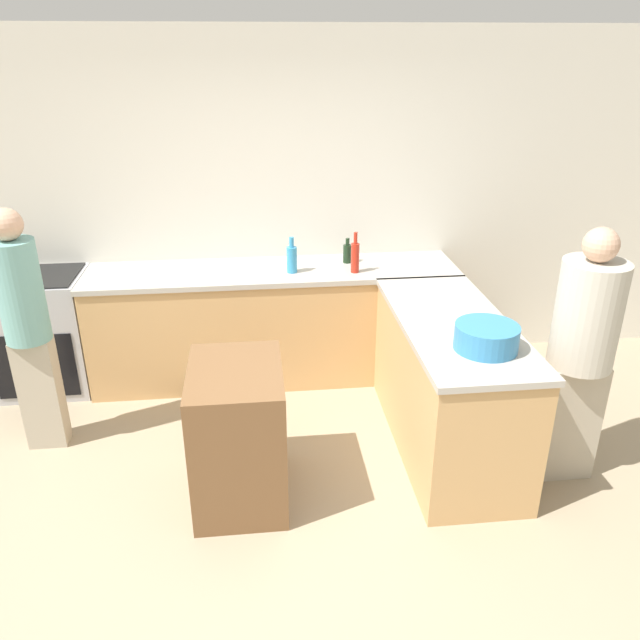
# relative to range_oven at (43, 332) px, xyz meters

# --- Properties ---
(ground_plane) EXTENTS (14.00, 14.00, 0.00)m
(ground_plane) POSITION_rel_range_oven_xyz_m (1.82, -1.90, -0.47)
(ground_plane) COLOR tan
(wall_back) EXTENTS (8.00, 0.06, 2.70)m
(wall_back) POSITION_rel_range_oven_xyz_m (1.82, 0.33, 0.88)
(wall_back) COLOR silver
(wall_back) RESTS_ON ground_plane
(counter_back) EXTENTS (2.92, 0.67, 0.93)m
(counter_back) POSITION_rel_range_oven_xyz_m (1.82, -0.01, -0.00)
(counter_back) COLOR tan
(counter_back) RESTS_ON ground_plane
(counter_peninsula) EXTENTS (0.69, 1.65, 0.93)m
(counter_peninsula) POSITION_rel_range_oven_xyz_m (2.94, -1.14, -0.00)
(counter_peninsula) COLOR tan
(counter_peninsula) RESTS_ON ground_plane
(range_oven) EXTENTS (0.71, 0.61, 0.95)m
(range_oven) POSITION_rel_range_oven_xyz_m (0.00, 0.00, 0.00)
(range_oven) COLOR #ADADB2
(range_oven) RESTS_ON ground_plane
(island_table) EXTENTS (0.54, 0.73, 0.87)m
(island_table) POSITION_rel_range_oven_xyz_m (1.54, -1.53, -0.04)
(island_table) COLOR brown
(island_table) RESTS_ON ground_plane
(mixing_bowl) EXTENTS (0.37, 0.37, 0.15)m
(mixing_bowl) POSITION_rel_range_oven_xyz_m (2.99, -1.56, 0.54)
(mixing_bowl) COLOR teal
(mixing_bowl) RESTS_ON counter_peninsula
(dish_soap_bottle) EXTENTS (0.08, 0.08, 0.28)m
(dish_soap_bottle) POSITION_rel_range_oven_xyz_m (1.97, -0.11, 0.57)
(dish_soap_bottle) COLOR #338CBF
(dish_soap_bottle) RESTS_ON counter_back
(wine_bottle_dark) EXTENTS (0.07, 0.07, 0.20)m
(wine_bottle_dark) POSITION_rel_range_oven_xyz_m (2.43, 0.08, 0.54)
(wine_bottle_dark) COLOR black
(wine_bottle_dark) RESTS_ON counter_back
(hot_sauce_bottle) EXTENTS (0.06, 0.06, 0.32)m
(hot_sauce_bottle) POSITION_rel_range_oven_xyz_m (2.45, -0.16, 0.59)
(hot_sauce_bottle) COLOR red
(hot_sauce_bottle) RESTS_ON counter_back
(person_by_range) EXTENTS (0.28, 0.28, 1.67)m
(person_by_range) POSITION_rel_range_oven_xyz_m (0.21, -0.84, 0.45)
(person_by_range) COLOR #ADA38E
(person_by_range) RESTS_ON ground_plane
(person_at_peninsula) EXTENTS (0.38, 0.38, 1.63)m
(person_at_peninsula) POSITION_rel_range_oven_xyz_m (3.60, -1.53, 0.41)
(person_at_peninsula) COLOR #ADA38E
(person_at_peninsula) RESTS_ON ground_plane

